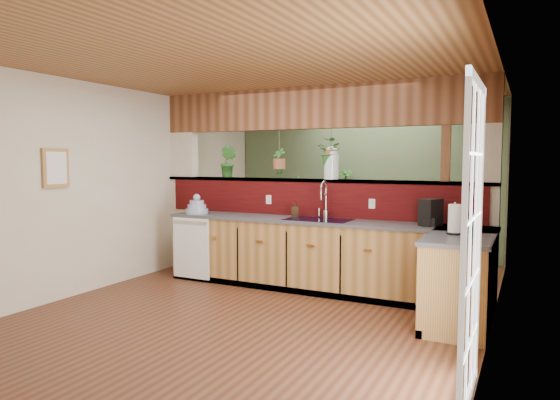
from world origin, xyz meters
The scene contains 27 objects.
ground centered at (0.00, 0.00, 0.00)m, with size 4.60×7.00×0.01m, color #4D2817.
ceiling centered at (0.00, 0.00, 2.60)m, with size 4.60×7.00×0.01m, color brown.
wall_back centered at (0.00, 3.50, 1.30)m, with size 4.60×0.02×2.60m, color beige.
wall_left centered at (-2.30, 0.00, 1.30)m, with size 0.02×7.00×2.60m, color beige.
wall_right centered at (2.30, 0.00, 1.30)m, with size 0.02×7.00×2.60m, color beige.
pass_through_partition centered at (0.03, 1.35, 1.19)m, with size 4.60×0.21×2.60m.
pass_through_ledge centered at (0.00, 1.35, 1.37)m, with size 4.60×0.21×0.04m, color brown.
header_beam centered at (0.00, 1.35, 2.33)m, with size 4.60×0.15×0.55m, color brown.
sage_backwall centered at (0.00, 3.48, 1.30)m, with size 4.55×0.02×2.55m, color #4E6343.
countertop centered at (0.84, 0.87, 0.45)m, with size 4.14×1.52×0.90m.
dishwasher centered at (-1.48, 0.66, 0.46)m, with size 0.58×0.03×0.82m.
navy_sink centered at (0.25, 0.98, 0.82)m, with size 0.82×0.50×0.18m.
french_door centered at (2.27, -1.30, 1.05)m, with size 0.06×1.02×2.16m, color white.
framed_print centered at (-2.27, -0.80, 1.55)m, with size 0.04×0.35×0.45m.
faucet centered at (0.26, 1.13, 1.16)m, with size 0.21×0.21×0.48m.
dish_stack centered at (-1.52, 0.86, 0.98)m, with size 0.31×0.31×0.27m.
soap_dispenser centered at (-0.12, 1.08, 1.00)m, with size 0.09×0.09×0.21m, color #342013.
coffee_maker centered at (1.60, 1.00, 1.04)m, with size 0.16×0.27×0.30m.
paper_towel centered at (1.93, 0.43, 1.05)m, with size 0.15×0.15×0.32m.
glass_jar centered at (0.27, 1.35, 1.60)m, with size 0.19×0.19×0.43m.
ledge_plant_left centered at (-1.31, 1.35, 1.62)m, with size 0.25×0.20×0.45m, color #265C20.
hanging_plant_a centered at (-0.49, 1.35, 1.74)m, with size 0.21×0.17×0.53m.
hanging_plant_b centered at (0.27, 1.35, 1.90)m, with size 0.40×0.37×0.48m.
shelving_console centered at (-0.47, 3.25, 0.50)m, with size 1.46×0.39×0.98m, color black.
shelf_plant_a centered at (-1.08, 3.25, 1.18)m, with size 0.20×0.13×0.38m, color #265C20.
shelf_plant_b centered at (-0.20, 3.25, 1.24)m, with size 0.28×0.28×0.50m, color #265C20.
floor_plant centered at (0.48, 2.42, 0.34)m, with size 0.61×0.52×0.67m, color #265C20.
Camera 1 is at (2.60, -4.75, 1.64)m, focal length 32.00 mm.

